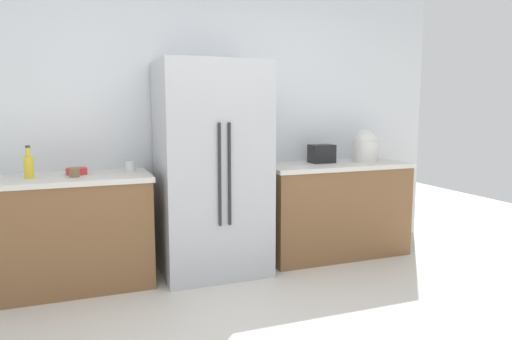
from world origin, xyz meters
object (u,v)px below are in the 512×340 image
refrigerator (212,169)px  toaster (322,154)px  cup_c (74,172)px  rice_cooker (366,146)px  cup_b (368,155)px  bowl_a (77,171)px  bottle_a (29,166)px  cup_a (130,166)px

refrigerator → toaster: size_ratio=7.86×
cup_c → refrigerator: bearing=1.3°
toaster → rice_cooker: size_ratio=0.72×
cup_b → refrigerator: bearing=-172.6°
refrigerator → bowl_a: size_ratio=11.07×
rice_cooker → bottle_a: 2.97m
rice_cooker → bottle_a: rice_cooker is taller
rice_cooker → cup_b: size_ratio=3.70×
cup_c → bottle_a: bearing=168.8°
cup_b → bowl_a: 2.78m
bottle_a → bowl_a: bottle_a is taller
refrigerator → cup_b: bearing=7.4°
cup_a → cup_b: bearing=0.8°
bottle_a → cup_c: 0.33m
rice_cooker → cup_a: rice_cooker is taller
bottle_a → cup_a: bearing=11.5°
bowl_a → toaster: bearing=-0.1°
refrigerator → cup_a: (-0.65, 0.19, 0.03)m
rice_cooker → cup_a: size_ratio=3.95×
refrigerator → rice_cooker: 1.57m
toaster → cup_b: toaster is taller
rice_cooker → cup_a: (-2.22, 0.14, -0.11)m
refrigerator → cup_c: bearing=-178.7°
rice_cooker → bottle_a: bearing=-179.8°
cup_c → bowl_a: 0.16m
rice_cooker → refrigerator: bearing=-178.2°
cup_b → rice_cooker: bearing=-129.5°
refrigerator → cup_a: 0.68m
cup_b → bowl_a: (-2.78, -0.09, -0.02)m
bottle_a → rice_cooker: bearing=0.2°
bottle_a → bowl_a: (0.33, 0.09, -0.07)m
cup_a → cup_c: (-0.44, -0.22, -0.00)m
bottle_a → refrigerator: bearing=-1.5°
rice_cooker → bowl_a: 2.64m
bottle_a → cup_a: size_ratio=3.07×
cup_c → toaster: bearing=3.9°
toaster → cup_c: bearing=-176.1°
cup_b → bottle_a: bearing=-176.6°
cup_b → bowl_a: cup_b is taller
toaster → cup_a: (-1.77, 0.06, -0.05)m
rice_cooker → cup_b: (0.14, 0.17, -0.11)m
cup_b → cup_c: cup_b is taller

